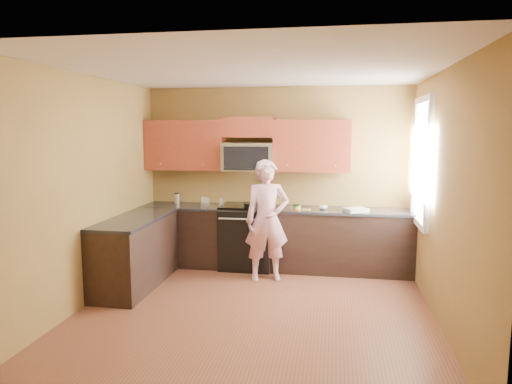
% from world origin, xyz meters
% --- Properties ---
extents(floor, '(4.00, 4.00, 0.00)m').
position_xyz_m(floor, '(0.00, 0.00, 0.00)').
color(floor, brown).
rests_on(floor, ground).
extents(ceiling, '(4.00, 4.00, 0.00)m').
position_xyz_m(ceiling, '(0.00, 0.00, 2.70)').
color(ceiling, white).
rests_on(ceiling, ground).
extents(wall_back, '(4.00, 0.00, 4.00)m').
position_xyz_m(wall_back, '(0.00, 2.00, 1.35)').
color(wall_back, brown).
rests_on(wall_back, ground).
extents(wall_front, '(4.00, 0.00, 4.00)m').
position_xyz_m(wall_front, '(0.00, -2.00, 1.35)').
color(wall_front, brown).
rests_on(wall_front, ground).
extents(wall_left, '(0.00, 4.00, 4.00)m').
position_xyz_m(wall_left, '(-2.00, 0.00, 1.35)').
color(wall_left, brown).
rests_on(wall_left, ground).
extents(wall_right, '(0.00, 4.00, 4.00)m').
position_xyz_m(wall_right, '(2.00, 0.00, 1.35)').
color(wall_right, brown).
rests_on(wall_right, ground).
extents(cabinet_back_run, '(4.00, 0.60, 0.88)m').
position_xyz_m(cabinet_back_run, '(0.00, 1.70, 0.44)').
color(cabinet_back_run, black).
rests_on(cabinet_back_run, floor).
extents(cabinet_left_run, '(0.60, 1.60, 0.88)m').
position_xyz_m(cabinet_left_run, '(-1.70, 0.60, 0.44)').
color(cabinet_left_run, black).
rests_on(cabinet_left_run, floor).
extents(countertop_back, '(4.00, 0.62, 0.04)m').
position_xyz_m(countertop_back, '(0.00, 1.69, 0.90)').
color(countertop_back, black).
rests_on(countertop_back, cabinet_back_run).
extents(countertop_left, '(0.62, 1.60, 0.04)m').
position_xyz_m(countertop_left, '(-1.69, 0.60, 0.90)').
color(countertop_left, black).
rests_on(countertop_left, cabinet_left_run).
extents(stove, '(0.76, 0.65, 0.95)m').
position_xyz_m(stove, '(-0.40, 1.68, 0.47)').
color(stove, black).
rests_on(stove, floor).
extents(microwave, '(0.76, 0.40, 0.42)m').
position_xyz_m(microwave, '(-0.40, 1.80, 1.45)').
color(microwave, silver).
rests_on(microwave, wall_back).
extents(upper_cab_left, '(1.22, 0.33, 0.75)m').
position_xyz_m(upper_cab_left, '(-1.39, 1.83, 1.45)').
color(upper_cab_left, maroon).
rests_on(upper_cab_left, wall_back).
extents(upper_cab_right, '(1.12, 0.33, 0.75)m').
position_xyz_m(upper_cab_right, '(0.54, 1.83, 1.45)').
color(upper_cab_right, maroon).
rests_on(upper_cab_right, wall_back).
extents(upper_cab_over_mw, '(0.76, 0.33, 0.30)m').
position_xyz_m(upper_cab_over_mw, '(-0.40, 1.83, 2.10)').
color(upper_cab_over_mw, maroon).
rests_on(upper_cab_over_mw, wall_back).
extents(window, '(0.06, 1.06, 1.66)m').
position_xyz_m(window, '(1.98, 1.20, 1.65)').
color(window, white).
rests_on(window, wall_right).
extents(woman, '(0.70, 0.56, 1.66)m').
position_xyz_m(woman, '(-0.02, 1.15, 0.83)').
color(woman, pink).
rests_on(woman, floor).
extents(frying_pan, '(0.31, 0.47, 0.06)m').
position_xyz_m(frying_pan, '(-0.29, 1.52, 0.95)').
color(frying_pan, black).
rests_on(frying_pan, stove).
extents(butter_tub, '(0.13, 0.13, 0.08)m').
position_xyz_m(butter_tub, '(0.35, 1.60, 0.92)').
color(butter_tub, gold).
rests_on(butter_tub, countertop_back).
extents(toast_slice, '(0.13, 0.13, 0.01)m').
position_xyz_m(toast_slice, '(0.48, 1.56, 0.93)').
color(toast_slice, '#B27F47').
rests_on(toast_slice, countertop_back).
extents(napkin_a, '(0.14, 0.14, 0.06)m').
position_xyz_m(napkin_a, '(-0.26, 1.55, 0.95)').
color(napkin_a, silver).
rests_on(napkin_a, countertop_back).
extents(napkin_b, '(0.14, 0.15, 0.07)m').
position_xyz_m(napkin_b, '(0.73, 1.64, 0.95)').
color(napkin_b, silver).
rests_on(napkin_b, countertop_back).
extents(dish_towel, '(0.38, 0.35, 0.05)m').
position_xyz_m(dish_towel, '(1.18, 1.55, 0.95)').
color(dish_towel, silver).
rests_on(dish_towel, countertop_back).
extents(travel_mug, '(0.10, 0.10, 0.16)m').
position_xyz_m(travel_mug, '(-1.55, 1.85, 0.92)').
color(travel_mug, silver).
rests_on(travel_mug, countertop_back).
extents(glass_a, '(0.07, 0.07, 0.12)m').
position_xyz_m(glass_a, '(-1.12, 1.83, 0.98)').
color(glass_a, silver).
rests_on(glass_a, countertop_back).
extents(glass_b, '(0.08, 0.08, 0.12)m').
position_xyz_m(glass_b, '(-1.02, 1.70, 0.98)').
color(glass_b, silver).
rests_on(glass_b, countertop_back).
extents(glass_c, '(0.08, 0.08, 0.12)m').
position_xyz_m(glass_c, '(-0.80, 1.68, 0.98)').
color(glass_c, silver).
rests_on(glass_c, countertop_back).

